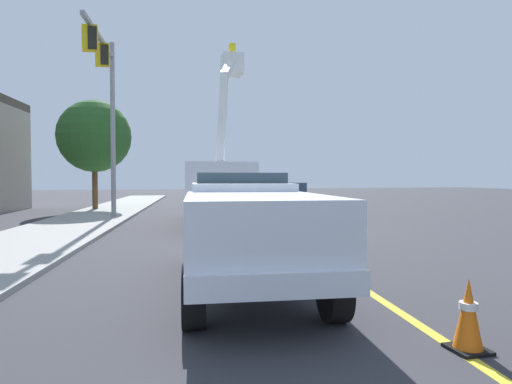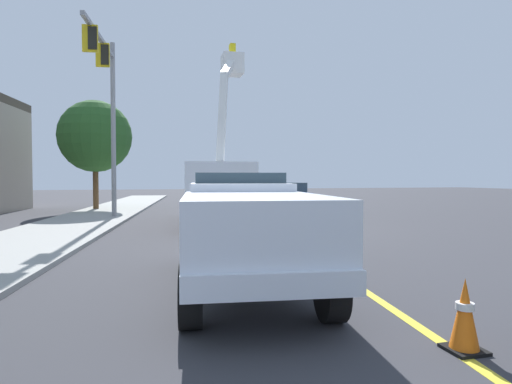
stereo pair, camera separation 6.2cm
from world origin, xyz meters
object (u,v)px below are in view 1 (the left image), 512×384
Objects in this scene: traffic_cone_mid_front at (250,208)px; traffic_signal_mast at (106,92)px; utility_bucket_truck at (217,186)px; passing_minivan at (286,195)px; service_pickup_truck at (248,226)px; traffic_cone_leading at (468,315)px.

traffic_cone_mid_front is 0.09× the size of traffic_signal_mast.
passing_minivan is (5.93, -5.18, -0.66)m from utility_bucket_truck.
service_pickup_truck is 6.98× the size of traffic_cone_leading.
utility_bucket_truck is 10.85m from service_pickup_truck.
traffic_cone_mid_front is at bearing -14.32° from service_pickup_truck.
traffic_signal_mast reaches higher than traffic_cone_leading.
traffic_signal_mast is (15.90, 5.04, 5.32)m from traffic_cone_leading.
service_pickup_truck is 17.90m from passing_minivan.
traffic_cone_mid_front is 8.93m from traffic_signal_mast.
service_pickup_truck is 7.89× the size of traffic_cone_mid_front.
utility_bucket_truck is at bearing 1.91° from traffic_cone_leading.
service_pickup_truck is at bearing 173.17° from utility_bucket_truck.
passing_minivan is at bearing -67.68° from traffic_signal_mast.
passing_minivan is at bearing -41.13° from utility_bucket_truck.
service_pickup_truck is at bearing -165.47° from traffic_signal_mast.
traffic_cone_leading is (-13.97, -0.47, -1.22)m from utility_bucket_truck.
traffic_signal_mast reaches higher than service_pickup_truck.
traffic_cone_leading is 17.50m from traffic_signal_mast.
traffic_cone_mid_front is at bearing 130.06° from passing_minivan.
service_pickup_truck is 13.89m from traffic_signal_mast.
service_pickup_truck is at bearing 165.68° from traffic_cone_mid_front.
utility_bucket_truck is at bearing 138.87° from passing_minivan.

